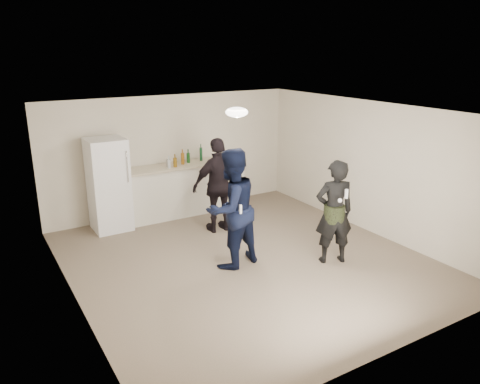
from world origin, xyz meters
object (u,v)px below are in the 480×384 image
fridge (109,185)px  spectator (219,185)px  shaker (168,163)px  woman (334,212)px  counter (186,190)px  man (231,209)px

fridge → spectator: (1.79, -1.18, 0.01)m
shaker → woman: (1.46, -3.39, -0.30)m
fridge → woman: (2.72, -3.37, -0.03)m
counter → woman: size_ratio=1.49×
counter → shaker: (-0.39, -0.04, 0.65)m
shaker → man: size_ratio=0.09×
fridge → woman: size_ratio=1.03×
counter → fridge: (-1.64, -0.07, 0.38)m
woman → shaker: bearing=-45.8°
fridge → man: bearing=-65.0°
fridge → woman: 4.33m
counter → spectator: (0.14, -1.25, 0.39)m
fridge → man: man is taller
woman → spectator: spectator is taller
shaker → spectator: size_ratio=0.09×
counter → man: man is taller
shaker → spectator: bearing=-66.3°
fridge → woman: fridge is taller
woman → man: bearing=-5.7°
counter → shaker: shaker is taller
counter → shaker: size_ratio=15.29×
counter → man: (-0.42, -2.69, 0.45)m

